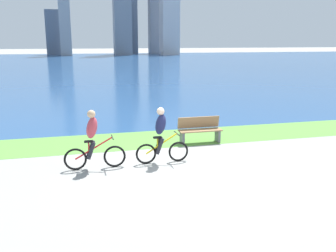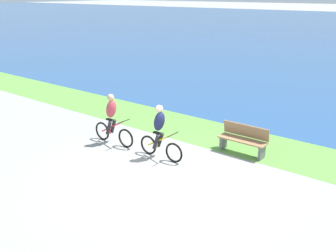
# 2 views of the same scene
# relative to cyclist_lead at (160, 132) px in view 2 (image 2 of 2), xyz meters

# --- Properties ---
(ground_plane) EXTENTS (300.00, 300.00, 0.00)m
(ground_plane) POSITION_rel_cyclist_lead_xyz_m (0.70, -0.56, -0.83)
(ground_plane) COLOR gray
(grass_strip_bayside) EXTENTS (120.00, 2.41, 0.01)m
(grass_strip_bayside) POSITION_rel_cyclist_lead_xyz_m (0.70, 2.66, -0.82)
(grass_strip_bayside) COLOR #59933D
(grass_strip_bayside) RESTS_ON ground
(cyclist_lead) EXTENTS (1.57, 0.52, 1.64)m
(cyclist_lead) POSITION_rel_cyclist_lead_xyz_m (0.00, 0.00, 0.00)
(cyclist_lead) COLOR black
(cyclist_lead) RESTS_ON ground
(cyclist_trailing) EXTENTS (1.70, 0.52, 1.66)m
(cyclist_trailing) POSITION_rel_cyclist_lead_xyz_m (-1.93, -0.04, 0.00)
(cyclist_trailing) COLOR black
(cyclist_trailing) RESTS_ON ground
(bench_near_path) EXTENTS (1.50, 0.47, 0.90)m
(bench_near_path) POSITION_rel_cyclist_lead_xyz_m (1.81, 1.82, -0.38)
(bench_near_path) COLOR olive
(bench_near_path) RESTS_ON ground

